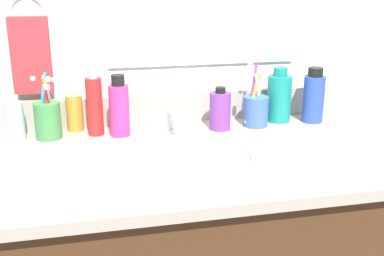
{
  "coord_description": "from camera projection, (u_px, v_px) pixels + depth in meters",
  "views": [
    {
      "loc": [
        -0.26,
        -1.13,
        1.27
      ],
      "look_at": [
        -0.01,
        0.0,
        0.89
      ],
      "focal_mm": 44.87,
      "sensor_mm": 36.0,
      "label": 1
    }
  ],
  "objects": [
    {
      "name": "bottle_gel_clear",
      "position": [
        15.0,
        120.0,
        1.34
      ],
      "size": [
        0.05,
        0.05,
        0.13
      ],
      "color": "silver",
      "rests_on": "countertop"
    },
    {
      "name": "bottle_spray_red",
      "position": [
        95.0,
        105.0,
        1.37
      ],
      "size": [
        0.05,
        0.05,
        0.2
      ],
      "color": "red",
      "rests_on": "countertop"
    },
    {
      "name": "countertop",
      "position": [
        196.0,
        158.0,
        1.25
      ],
      "size": [
        1.04,
        0.61,
        0.03
      ],
      "primitive_type": "cube",
      "color": "#B2A899",
      "rests_on": "vanity_cabinet"
    },
    {
      "name": "faucet",
      "position": [
        171.0,
        125.0,
        1.38
      ],
      "size": [
        0.16,
        0.1,
        0.08
      ],
      "color": "silver",
      "rests_on": "countertop"
    },
    {
      "name": "hand_towel",
      "position": [
        31.0,
        55.0,
        1.38
      ],
      "size": [
        0.11,
        0.04,
        0.22
      ],
      "primitive_type": "cube",
      "color": "#A53338"
    },
    {
      "name": "cup_blue_plastic",
      "position": [
        256.0,
        110.0,
        1.46
      ],
      "size": [
        0.08,
        0.08,
        0.2
      ],
      "color": "#3F66B7",
      "rests_on": "countertop"
    },
    {
      "name": "bottle_shampoo_blue",
      "position": [
        314.0,
        97.0,
        1.49
      ],
      "size": [
        0.06,
        0.06,
        0.17
      ],
      "color": "#2D4CB2",
      "rests_on": "countertop"
    },
    {
      "name": "bottle_mouthwash_teal",
      "position": [
        279.0,
        97.0,
        1.5
      ],
      "size": [
        0.08,
        0.08,
        0.17
      ],
      "color": "teal",
      "rests_on": "countertop"
    },
    {
      "name": "back_wall",
      "position": [
        173.0,
        163.0,
        1.63
      ],
      "size": [
        2.14,
        0.04,
        1.3
      ],
      "primitive_type": "cube",
      "color": "silver",
      "rests_on": "ground_plane"
    },
    {
      "name": "backsplash",
      "position": [
        175.0,
        107.0,
        1.5
      ],
      "size": [
        1.04,
        0.02,
        0.09
      ],
      "primitive_type": "cube",
      "color": "#B2A899",
      "rests_on": "countertop"
    },
    {
      "name": "cup_green",
      "position": [
        48.0,
        119.0,
        1.34
      ],
      "size": [
        0.07,
        0.08,
        0.19
      ],
      "color": "#3F8C47",
      "rests_on": "countertop"
    },
    {
      "name": "sink_basin",
      "position": [
        185.0,
        169.0,
        1.22
      ],
      "size": [
        0.38,
        0.38,
        0.11
      ],
      "color": "white",
      "rests_on": "countertop"
    },
    {
      "name": "bottle_oil_amber",
      "position": [
        75.0,
        112.0,
        1.41
      ],
      "size": [
        0.05,
        0.05,
        0.13
      ],
      "color": "gold",
      "rests_on": "countertop"
    },
    {
      "name": "towel_ring",
      "position": [
        27.0,
        12.0,
        1.36
      ],
      "size": [
        0.1,
        0.01,
        0.1
      ],
      "primitive_type": "torus",
      "rotation": [
        1.57,
        0.0,
        0.0
      ],
      "color": "silver"
    },
    {
      "name": "bottle_cream_purple",
      "position": [
        220.0,
        110.0,
        1.42
      ],
      "size": [
        0.06,
        0.06,
        0.13
      ],
      "color": "#7A3899",
      "rests_on": "countertop"
    },
    {
      "name": "bottle_soap_pink",
      "position": [
        119.0,
        108.0,
        1.36
      ],
      "size": [
        0.06,
        0.06,
        0.18
      ],
      "color": "#D8338C",
      "rests_on": "countertop"
    }
  ]
}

